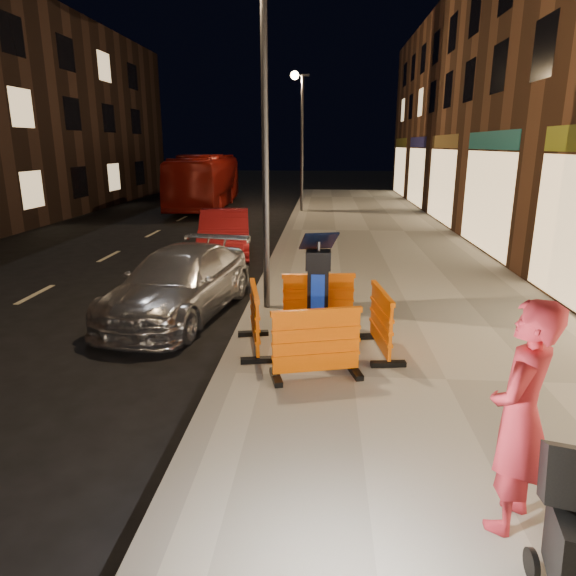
# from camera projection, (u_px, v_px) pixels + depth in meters

# --- Properties ---
(ground_plane) EXTENTS (120.00, 120.00, 0.00)m
(ground_plane) POSITION_uv_depth(u_px,v_px,m) (226.00, 382.00, 7.12)
(ground_plane) COLOR black
(ground_plane) RESTS_ON ground
(sidewalk) EXTENTS (6.00, 60.00, 0.15)m
(sidewalk) POSITION_uv_depth(u_px,v_px,m) (446.00, 384.00, 6.90)
(sidewalk) COLOR gray
(sidewalk) RESTS_ON ground
(kerb) EXTENTS (0.30, 60.00, 0.15)m
(kerb) POSITION_uv_depth(u_px,v_px,m) (225.00, 377.00, 7.10)
(kerb) COLOR slate
(kerb) RESTS_ON ground
(parking_kiosk) EXTENTS (0.63, 0.63, 1.73)m
(parking_kiosk) POSITION_uv_depth(u_px,v_px,m) (318.00, 296.00, 7.63)
(parking_kiosk) COLOR black
(parking_kiosk) RESTS_ON sidewalk
(barrier_front) EXTENTS (1.32, 0.80, 0.96)m
(barrier_front) POSITION_uv_depth(u_px,v_px,m) (316.00, 343.00, 6.83)
(barrier_front) COLOR #FC6705
(barrier_front) RESTS_ON sidewalk
(barrier_back) EXTENTS (1.29, 0.64, 0.96)m
(barrier_back) POSITION_uv_depth(u_px,v_px,m) (318.00, 302.00, 8.65)
(barrier_back) COLOR #FC6705
(barrier_back) RESTS_ON sidewalk
(barrier_kerbside) EXTENTS (0.74, 1.31, 0.96)m
(barrier_kerbside) POSITION_uv_depth(u_px,v_px,m) (255.00, 319.00, 7.80)
(barrier_kerbside) COLOR #FC6705
(barrier_kerbside) RESTS_ON sidewalk
(barrier_bldgside) EXTENTS (0.66, 1.29, 0.96)m
(barrier_bldgside) POSITION_uv_depth(u_px,v_px,m) (381.00, 321.00, 7.67)
(barrier_bldgside) COLOR #FC6705
(barrier_bldgside) RESTS_ON sidewalk
(car_silver) EXTENTS (2.49, 4.60, 1.27)m
(car_silver) POSITION_uv_depth(u_px,v_px,m) (181.00, 315.00, 9.96)
(car_silver) COLOR silver
(car_silver) RESTS_ON ground
(car_red) EXTENTS (2.03, 4.20, 1.33)m
(car_red) POSITION_uv_depth(u_px,v_px,m) (226.00, 255.00, 15.40)
(car_red) COLOR #A3191E
(car_red) RESTS_ON ground
(bus_doubledecker) EXTENTS (2.74, 9.79, 2.70)m
(bus_doubledecker) POSITION_uv_depth(u_px,v_px,m) (207.00, 207.00, 26.92)
(bus_doubledecker) COLOR maroon
(bus_doubledecker) RESTS_ON ground
(man) EXTENTS (0.80, 0.85, 1.94)m
(man) POSITION_uv_depth(u_px,v_px,m) (520.00, 417.00, 4.03)
(man) COLOR #BD2836
(man) RESTS_ON sidewalk
(street_lamp_mid) EXTENTS (0.12, 0.12, 6.00)m
(street_lamp_mid) POSITION_uv_depth(u_px,v_px,m) (265.00, 147.00, 9.13)
(street_lamp_mid) COLOR #3F3F44
(street_lamp_mid) RESTS_ON sidewalk
(street_lamp_far) EXTENTS (0.12, 0.12, 6.00)m
(street_lamp_far) POSITION_uv_depth(u_px,v_px,m) (302.00, 145.00, 23.54)
(street_lamp_far) COLOR #3F3F44
(street_lamp_far) RESTS_ON sidewalk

